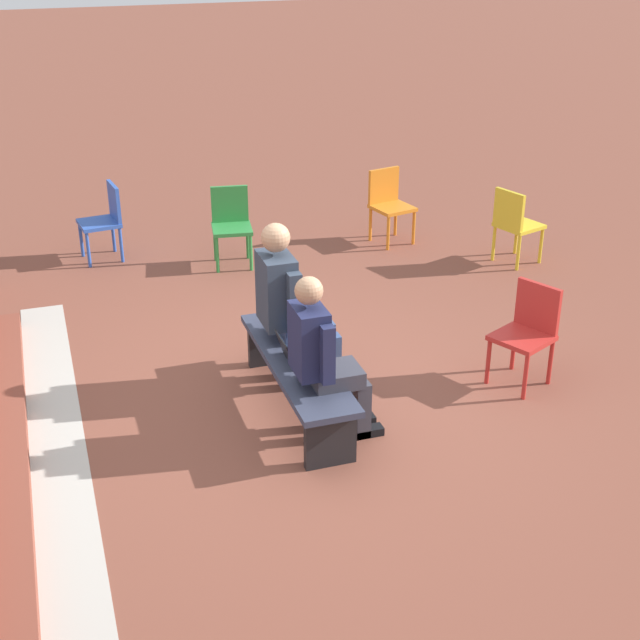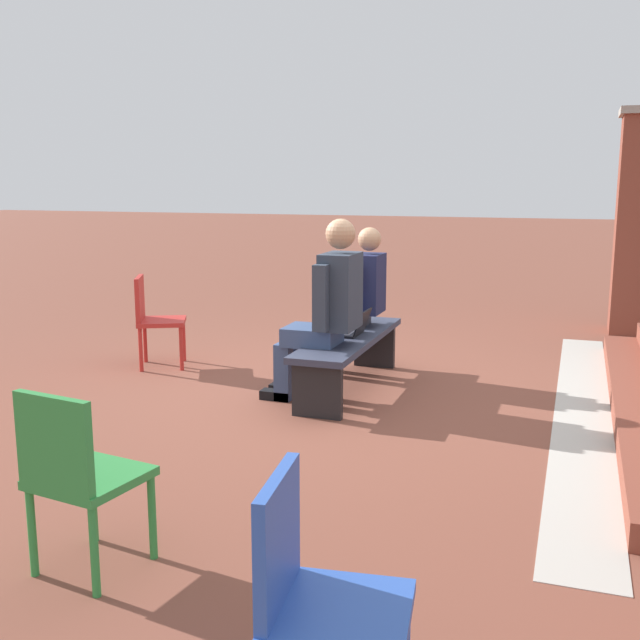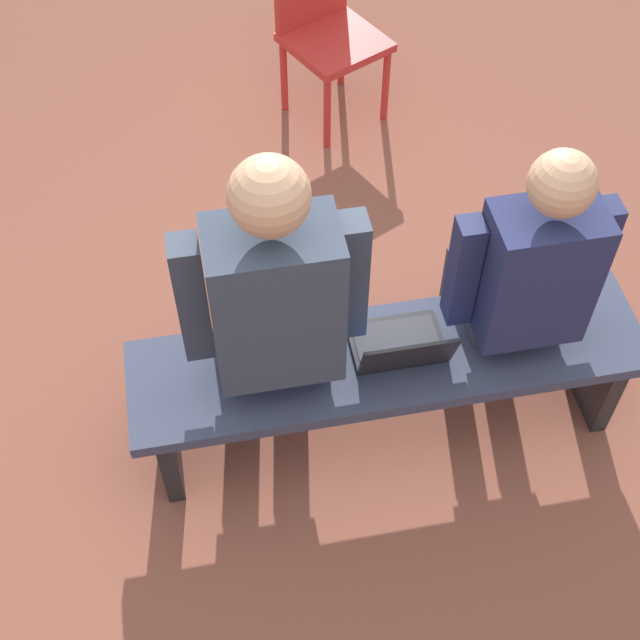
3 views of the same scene
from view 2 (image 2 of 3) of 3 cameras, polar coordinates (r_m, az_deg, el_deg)
name	(u,v)px [view 2 (image 2 of 3)]	position (r m, az deg, el deg)	size (l,w,h in m)	color
ground_plane	(342,394)	(6.08, 1.65, -5.63)	(60.00, 60.00, 0.00)	brown
concrete_strip	(583,410)	(5.97, 19.37, -6.50)	(5.27, 0.40, 0.01)	#B7B2A8
bench	(349,347)	(6.13, 2.26, -2.06)	(1.80, 0.44, 0.45)	#33384C
person_student	(357,297)	(6.50, 2.86, 1.77)	(0.52, 0.65, 1.30)	#383842
person_adult	(326,307)	(5.71, 0.48, 1.03)	(0.59, 0.74, 1.42)	#384C75
laptop	(352,329)	(6.13, 2.47, -0.68)	(0.32, 0.29, 0.21)	black
plastic_chair_far_right	(77,471)	(3.41, -18.06, -10.85)	(0.48, 0.48, 0.84)	#2D893D
plastic_chair_near_bench_left	(153,315)	(7.01, -12.61, 0.36)	(0.56, 0.56, 0.84)	red
plastic_chair_by_pillar	(314,592)	(2.39, -0.42, -20.01)	(0.47, 0.47, 0.84)	#2D56B7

